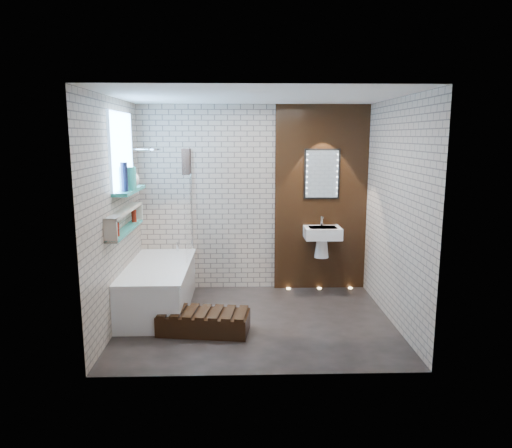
{
  "coord_description": "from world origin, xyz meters",
  "views": [
    {
      "loc": [
        -0.16,
        -5.37,
        2.18
      ],
      "look_at": [
        0.0,
        0.15,
        1.15
      ],
      "focal_mm": 33.45,
      "sensor_mm": 36.0,
      "label": 1
    }
  ],
  "objects_px": {
    "led_mirror": "(322,174)",
    "bathtub": "(159,287)",
    "washbasin": "(322,237)",
    "bath_screen": "(189,204)",
    "walnut_step": "(204,322)"
  },
  "relations": [
    {
      "from": "bathtub",
      "to": "walnut_step",
      "type": "bearing_deg",
      "value": -50.2
    },
    {
      "from": "washbasin",
      "to": "walnut_step",
      "type": "relative_size",
      "value": 0.58
    },
    {
      "from": "bathtub",
      "to": "bath_screen",
      "type": "height_order",
      "value": "bath_screen"
    },
    {
      "from": "bathtub",
      "to": "washbasin",
      "type": "relative_size",
      "value": 3.0
    },
    {
      "from": "washbasin",
      "to": "led_mirror",
      "type": "distance_m",
      "value": 0.88
    },
    {
      "from": "led_mirror",
      "to": "bathtub",
      "type": "bearing_deg",
      "value": -160.22
    },
    {
      "from": "bath_screen",
      "to": "walnut_step",
      "type": "bearing_deg",
      "value": -77.22
    },
    {
      "from": "bath_screen",
      "to": "bathtub",
      "type": "bearing_deg",
      "value": -128.9
    },
    {
      "from": "bath_screen",
      "to": "walnut_step",
      "type": "xyz_separation_m",
      "value": [
        0.27,
        -1.19,
        -1.17
      ]
    },
    {
      "from": "walnut_step",
      "to": "washbasin",
      "type": "bearing_deg",
      "value": 41.56
    },
    {
      "from": "bathtub",
      "to": "walnut_step",
      "type": "height_order",
      "value": "bathtub"
    },
    {
      "from": "bathtub",
      "to": "walnut_step",
      "type": "xyz_separation_m",
      "value": [
        0.62,
        -0.75,
        -0.18
      ]
    },
    {
      "from": "bathtub",
      "to": "washbasin",
      "type": "height_order",
      "value": "washbasin"
    },
    {
      "from": "bathtub",
      "to": "led_mirror",
      "type": "xyz_separation_m",
      "value": [
        2.17,
        0.78,
        1.36
      ]
    },
    {
      "from": "bathtub",
      "to": "washbasin",
      "type": "bearing_deg",
      "value": 16.01
    }
  ]
}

